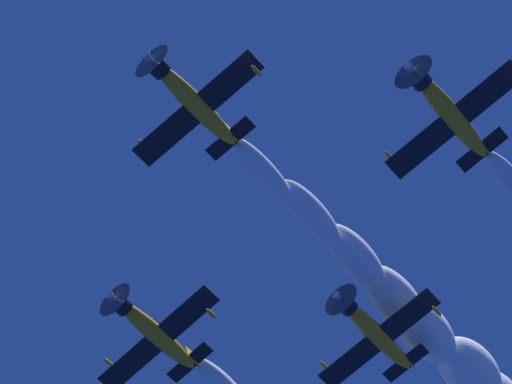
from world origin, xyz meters
name	(u,v)px	position (x,y,z in m)	size (l,w,h in m)	color
airplane_lead	(193,102)	(-3.12, 0.51, 60.84)	(7.18, 7.33, 3.04)	orange
airplane_left_wingman	(449,113)	(10.06, -2.45, 58.90)	(7.19, 7.34, 3.16)	orange
airplane_right_wingman	(154,332)	(-2.84, 14.41, 58.57)	(7.21, 7.26, 3.03)	orange
airplane_slot_tail	(375,333)	(9.99, 12.74, 59.79)	(7.17, 7.32, 2.80)	orange
smoke_trail_lead	(434,339)	(14.57, 14.66, 62.89)	(24.21, 20.55, 5.47)	white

